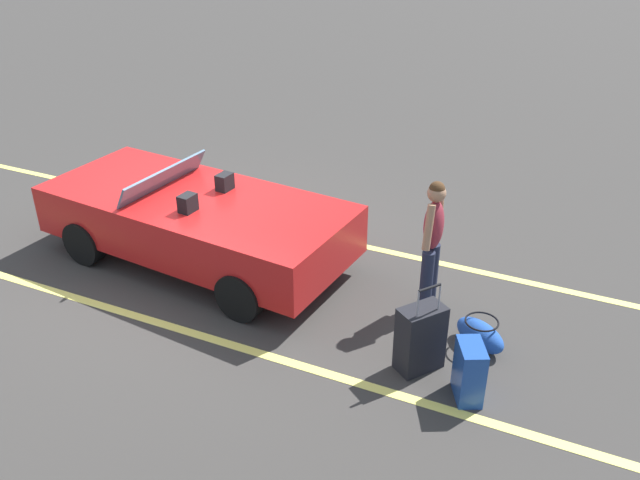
{
  "coord_description": "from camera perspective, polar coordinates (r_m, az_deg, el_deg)",
  "views": [
    {
      "loc": [
        -4.77,
        6.47,
        4.63
      ],
      "look_at": [
        -1.8,
        0.06,
        0.75
      ],
      "focal_mm": 37.98,
      "sensor_mm": 36.0,
      "label": 1
    }
  ],
  "objects": [
    {
      "name": "duffel_bag",
      "position": [
        7.68,
        13.34,
        -7.75
      ],
      "size": [
        0.7,
        0.59,
        0.34
      ],
      "rotation": [
        0.0,
        0.0,
        2.6
      ],
      "color": "#1E479E",
      "rests_on": "ground_plane"
    },
    {
      "name": "suitcase_large_black",
      "position": [
        7.15,
        8.43,
        -8.18
      ],
      "size": [
        0.51,
        0.55,
        1.05
      ],
      "rotation": [
        0.0,
        0.0,
        5.66
      ],
      "color": "black",
      "rests_on": "ground_plane"
    },
    {
      "name": "lot_line_near",
      "position": [
        10.2,
        -6.06,
        1.61
      ],
      "size": [
        18.0,
        0.12,
        0.01
      ],
      "primitive_type": "cube",
      "color": "#EAE066",
      "rests_on": "ground_plane"
    },
    {
      "name": "lot_line_mid",
      "position": [
        8.34,
        -15.46,
        -6.13
      ],
      "size": [
        18.0,
        0.12,
        0.01
      ],
      "primitive_type": "cube",
      "color": "#EAE066",
      "rests_on": "ground_plane"
    },
    {
      "name": "suitcase_medium_bright",
      "position": [
        6.9,
        12.46,
        -10.79
      ],
      "size": [
        0.39,
        0.46,
        0.62
      ],
      "rotation": [
        0.0,
        0.0,
        0.46
      ],
      "color": "#1E479E",
      "rests_on": "ground_plane"
    },
    {
      "name": "traveler_person",
      "position": [
        7.8,
        9.45,
        0.01
      ],
      "size": [
        0.22,
        0.6,
        1.65
      ],
      "rotation": [
        0.0,
        0.0,
        -0.01
      ],
      "color": "#1E2338",
      "rests_on": "ground_plane"
    },
    {
      "name": "convertible_car",
      "position": [
        9.13,
        -11.31,
        1.89
      ],
      "size": [
        4.29,
        2.14,
        1.24
      ],
      "rotation": [
        0.0,
        0.0,
        -0.1
      ],
      "color": "red",
      "rests_on": "ground_plane"
    },
    {
      "name": "ground_plane",
      "position": [
        9.28,
        -9.99,
        -1.64
      ],
      "size": [
        80.0,
        80.0,
        0.0
      ],
      "primitive_type": "plane",
      "color": "#383533"
    }
  ]
}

